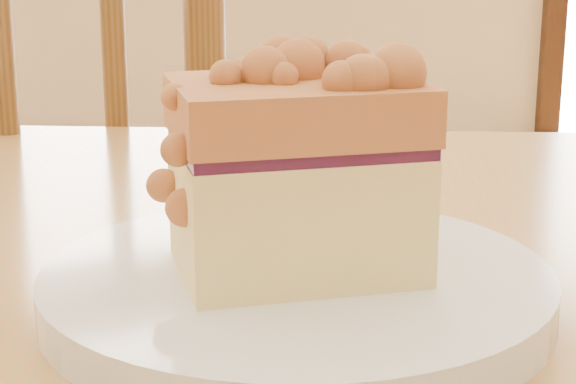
% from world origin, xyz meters
% --- Properties ---
extents(plate, '(0.24, 0.24, 0.02)m').
position_xyz_m(plate, '(0.16, 0.27, 0.76)').
color(plate, white).
rests_on(plate, cafe_table_main).
extents(cake_slice, '(0.12, 0.09, 0.11)m').
position_xyz_m(cake_slice, '(0.16, 0.27, 0.82)').
color(cake_slice, '#EDD486').
rests_on(cake_slice, plate).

